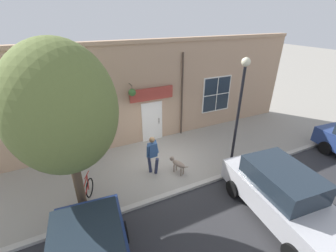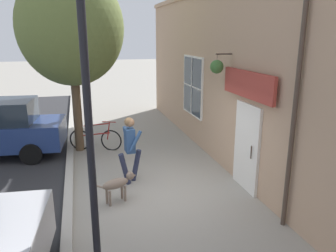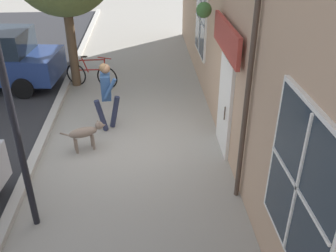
{
  "view_description": "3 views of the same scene",
  "coord_description": "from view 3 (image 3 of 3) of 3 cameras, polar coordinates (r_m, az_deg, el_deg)",
  "views": [
    {
      "loc": [
        7.62,
        -3.33,
        5.96
      ],
      "look_at": [
        -0.74,
        0.66,
        1.37
      ],
      "focal_mm": 24.0,
      "sensor_mm": 36.0,
      "label": 1
    },
    {
      "loc": [
        1.6,
        7.05,
        3.61
      ],
      "look_at": [
        -0.4,
        -0.21,
        1.53
      ],
      "focal_mm": 35.0,
      "sensor_mm": 36.0,
      "label": 2
    },
    {
      "loc": [
        -0.45,
        7.61,
        4.63
      ],
      "look_at": [
        -0.84,
        1.72,
        1.32
      ],
      "focal_mm": 40.0,
      "sensor_mm": 36.0,
      "label": 3
    }
  ],
  "objects": [
    {
      "name": "storefront_facade",
      "position": [
        8.11,
        10.11,
        13.67
      ],
      "size": [
        0.95,
        18.0,
        5.02
      ],
      "color": "tan",
      "rests_on": "ground_plane"
    },
    {
      "name": "pedestrian_walking",
      "position": [
        9.03,
        -9.39,
        5.35
      ],
      "size": [
        0.62,
        0.55,
        1.71
      ],
      "color": "#282D47",
      "rests_on": "ground_plane"
    },
    {
      "name": "ground_plane",
      "position": [
        8.92,
        -6.14,
        -2.17
      ],
      "size": [
        90.0,
        90.0,
        0.0
      ],
      "primitive_type": "plane",
      "color": "gray"
    },
    {
      "name": "leaning_bicycle",
      "position": [
        11.87,
        -11.58,
        7.71
      ],
      "size": [
        1.64,
        0.68,
        1.0
      ],
      "color": "black",
      "rests_on": "ground_plane"
    },
    {
      "name": "dog_on_leash",
      "position": [
        8.52,
        -12.43,
        -0.93
      ],
      "size": [
        0.99,
        0.48,
        0.66
      ],
      "color": "#7F6B5B",
      "rests_on": "ground_plane"
    }
  ]
}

